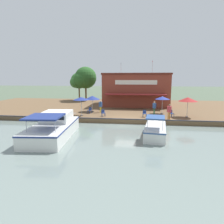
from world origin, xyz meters
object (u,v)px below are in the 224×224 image
object	(u,v)px
motorboat_nearest_quay	(56,126)
tree_downstream_bank	(78,81)
person_near_entrance	(101,105)
cafe_chair_mid_patio	(103,113)
person_at_quay_edge	(154,106)
patio_umbrella_mid_patio_left	(81,99)
patio_umbrella_by_entrance	(188,99)
person_mid_patio	(169,110)
cafe_chair_far_corner_seat	(171,113)
cafe_chair_facing_river	(145,113)
patio_umbrella_mid_patio_right	(162,98)
motorboat_fourth_along	(156,129)
patio_umbrella_far_corner	(92,98)
cafe_chair_back_row_seat	(90,110)
waterfront_restaurant	(136,89)
tree_upstream_bank	(84,78)

from	to	relation	value
motorboat_nearest_quay	tree_downstream_bank	xyz separation A→B (m)	(-24.98, -5.40, 3.86)
person_near_entrance	motorboat_nearest_quay	xyz separation A→B (m)	(9.73, -2.48, -0.79)
cafe_chair_mid_patio	person_at_quay_edge	distance (m)	6.98
patio_umbrella_mid_patio_left	patio_umbrella_by_entrance	bearing A→B (deg)	93.35
person_near_entrance	person_mid_patio	world-z (taller)	person_mid_patio
patio_umbrella_by_entrance	cafe_chair_far_corner_seat	distance (m)	2.60
cafe_chair_facing_river	person_at_quay_edge	distance (m)	2.51
patio_umbrella_mid_patio_right	person_mid_patio	xyz separation A→B (m)	(3.97, 0.37, -1.00)
person_near_entrance	motorboat_fourth_along	size ratio (longest dim) A/B	0.29
patio_umbrella_mid_patio_left	person_near_entrance	xyz separation A→B (m)	(-2.63, 2.00, -1.13)
patio_umbrella_far_corner	patio_umbrella_mid_patio_left	world-z (taller)	patio_umbrella_mid_patio_left
cafe_chair_back_row_seat	motorboat_nearest_quay	distance (m)	8.91
person_near_entrance	person_mid_patio	distance (m)	9.62
patio_umbrella_mid_patio_right	patio_umbrella_by_entrance	size ratio (longest dim) A/B	0.95
waterfront_restaurant	patio_umbrella_mid_patio_right	size ratio (longest dim) A/B	4.72
waterfront_restaurant	patio_umbrella_far_corner	xyz separation A→B (m)	(8.37, -6.15, -0.80)
cafe_chair_mid_patio	motorboat_fourth_along	world-z (taller)	motorboat_fourth_along
cafe_chair_back_row_seat	cafe_chair_mid_patio	distance (m)	2.87
waterfront_restaurant	cafe_chair_facing_river	distance (m)	11.83
waterfront_restaurant	patio_umbrella_mid_patio_right	bearing A→B (deg)	22.81
cafe_chair_mid_patio	cafe_chair_back_row_seat	bearing A→B (deg)	-129.69
patio_umbrella_far_corner	motorboat_nearest_quay	size ratio (longest dim) A/B	0.25
person_mid_patio	motorboat_fourth_along	xyz separation A→B (m)	(5.02, -1.93, -1.10)
patio_umbrella_mid_patio_right	cafe_chair_back_row_seat	xyz separation A→B (m)	(1.16, -9.86, -1.68)
waterfront_restaurant	person_at_quay_edge	bearing A→B (deg)	15.34
patio_umbrella_far_corner	person_near_entrance	world-z (taller)	patio_umbrella_far_corner
patio_umbrella_far_corner	patio_umbrella_by_entrance	distance (m)	12.93
tree_downstream_bank	patio_umbrella_by_entrance	bearing A→B (deg)	48.34
cafe_chair_mid_patio	patio_umbrella_mid_patio_left	bearing A→B (deg)	-92.05
cafe_chair_facing_river	patio_umbrella_by_entrance	bearing A→B (deg)	96.67
patio_umbrella_by_entrance	motorboat_fourth_along	bearing A→B (deg)	-32.54
patio_umbrella_mid_patio_left	tree_upstream_bank	size ratio (longest dim) A/B	0.34
cafe_chair_back_row_seat	motorboat_nearest_quay	world-z (taller)	motorboat_nearest_quay
patio_umbrella_far_corner	cafe_chair_back_row_seat	size ratio (longest dim) A/B	2.74
cafe_chair_far_corner_seat	cafe_chair_mid_patio	bearing A→B (deg)	-84.99
cafe_chair_far_corner_seat	person_near_entrance	distance (m)	9.65
cafe_chair_facing_river	patio_umbrella_mid_patio_right	bearing A→B (deg)	138.28
motorboat_nearest_quay	tree_downstream_bank	world-z (taller)	tree_downstream_bank
patio_umbrella_mid_patio_left	cafe_chair_facing_river	world-z (taller)	patio_umbrella_mid_patio_left
motorboat_fourth_along	person_at_quay_edge	bearing A→B (deg)	176.80
patio_umbrella_mid_patio_right	cafe_chair_mid_patio	world-z (taller)	patio_umbrella_mid_patio_right
cafe_chair_facing_river	patio_umbrella_far_corner	bearing A→B (deg)	-113.04
patio_umbrella_by_entrance	person_mid_patio	bearing A→B (deg)	-52.90
waterfront_restaurant	cafe_chair_mid_patio	bearing A→B (deg)	-18.52
cafe_chair_mid_patio	motorboat_nearest_quay	size ratio (longest dim) A/B	0.09
patio_umbrella_by_entrance	person_mid_patio	xyz separation A→B (m)	(1.86, -2.46, -1.07)
motorboat_fourth_along	tree_upstream_bank	xyz separation A→B (m)	(-22.60, -13.01, 4.69)
patio_umbrella_far_corner	patio_umbrella_mid_patio_right	size ratio (longest dim) A/B	0.97
patio_umbrella_mid_patio_right	motorboat_fourth_along	size ratio (longest dim) A/B	0.41
cafe_chair_far_corner_seat	tree_downstream_bank	world-z (taller)	tree_downstream_bank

